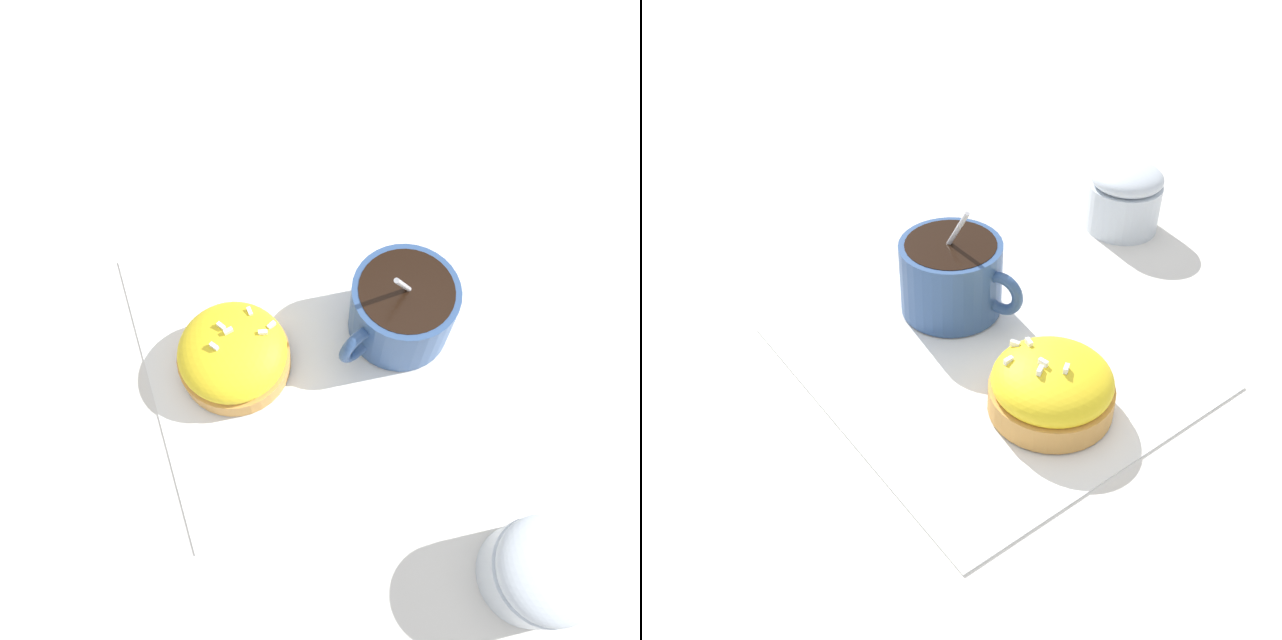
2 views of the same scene
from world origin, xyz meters
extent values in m
plane|color=silver|center=(0.00, 0.00, 0.00)|extent=(3.00, 3.00, 0.00)
cube|color=white|center=(0.00, 0.00, 0.00)|extent=(0.28, 0.26, 0.00)
cylinder|color=#335184|center=(0.07, -0.01, 0.03)|extent=(0.08, 0.08, 0.06)
cylinder|color=black|center=(0.07, -0.01, 0.06)|extent=(0.07, 0.07, 0.01)
torus|color=#335184|center=(0.02, -0.03, 0.04)|extent=(0.04, 0.02, 0.04)
ellipsoid|color=silver|center=(0.05, -0.02, 0.01)|extent=(0.03, 0.02, 0.01)
cylinder|color=silver|center=(0.08, -0.01, 0.06)|extent=(0.05, 0.02, 0.09)
cylinder|color=#D19347|center=(-0.07, 0.00, 0.01)|extent=(0.09, 0.09, 0.02)
ellipsoid|color=yellow|center=(-0.07, 0.00, 0.03)|extent=(0.09, 0.09, 0.04)
cube|color=white|center=(-0.03, 0.01, 0.04)|extent=(0.01, 0.01, 0.00)
cube|color=white|center=(-0.07, 0.01, 0.05)|extent=(0.01, 0.00, 0.00)
cube|color=white|center=(-0.05, 0.02, 0.04)|extent=(0.00, 0.01, 0.00)
cube|color=white|center=(-0.07, 0.01, 0.05)|extent=(0.01, 0.01, 0.00)
cube|color=white|center=(-0.04, 0.00, 0.05)|extent=(0.01, 0.00, 0.00)
cube|color=white|center=(-0.08, 0.00, 0.05)|extent=(0.01, 0.01, 0.00)
cylinder|color=silver|center=(0.08, -0.22, 0.02)|extent=(0.07, 0.07, 0.05)
ellipsoid|color=silver|center=(0.08, -0.22, 0.05)|extent=(0.07, 0.07, 0.02)
camera|label=1|loc=(-0.07, -0.20, 0.48)|focal=35.00mm
camera|label=2|loc=(-0.34, 0.28, 0.39)|focal=42.00mm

